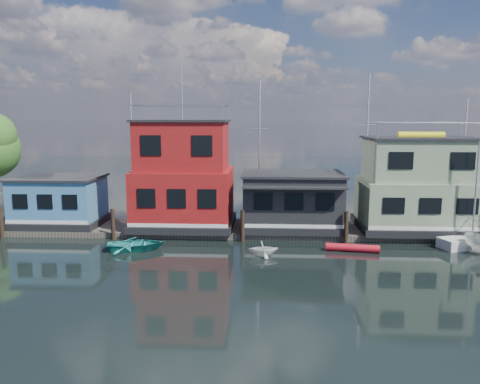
# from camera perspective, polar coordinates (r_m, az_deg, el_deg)

# --- Properties ---
(ground) EXTENTS (160.00, 160.00, 0.00)m
(ground) POSITION_cam_1_polar(r_m,az_deg,el_deg) (23.58, 9.10, -11.97)
(ground) COLOR black
(ground) RESTS_ON ground
(dock) EXTENTS (48.00, 5.00, 0.40)m
(dock) POSITION_cam_1_polar(r_m,az_deg,el_deg) (34.96, 7.12, -4.60)
(dock) COLOR #595147
(dock) RESTS_ON ground
(houseboat_blue) EXTENTS (6.40, 4.90, 3.66)m
(houseboat_blue) POSITION_cam_1_polar(r_m,az_deg,el_deg) (37.81, -21.17, -1.01)
(houseboat_blue) COLOR black
(houseboat_blue) RESTS_ON dock
(houseboat_red) EXTENTS (7.40, 5.90, 11.86)m
(houseboat_red) POSITION_cam_1_polar(r_m,az_deg,el_deg) (34.70, -6.90, 1.86)
(houseboat_red) COLOR black
(houseboat_red) RESTS_ON dock
(houseboat_dark) EXTENTS (7.40, 6.10, 4.06)m
(houseboat_dark) POSITION_cam_1_polar(r_m,az_deg,el_deg) (34.46, 6.36, -1.02)
(houseboat_dark) COLOR black
(houseboat_dark) RESTS_ON dock
(houseboat_green) EXTENTS (8.40, 5.90, 7.03)m
(houseboat_green) POSITION_cam_1_polar(r_m,az_deg,el_deg) (35.94, 20.87, 0.69)
(houseboat_green) COLOR black
(houseboat_green) RESTS_ON dock
(pilings) EXTENTS (42.28, 0.28, 2.20)m
(pilings) POSITION_cam_1_polar(r_m,az_deg,el_deg) (32.01, 6.89, -4.21)
(pilings) COLOR #2D2116
(pilings) RESTS_ON ground
(background_masts) EXTENTS (36.40, 0.16, 12.00)m
(background_masts) POSITION_cam_1_polar(r_m,az_deg,el_deg) (40.64, 13.42, 4.78)
(background_masts) COLOR silver
(background_masts) RESTS_ON ground
(dinghy_white) EXTENTS (2.02, 1.80, 0.97)m
(dinghy_white) POSITION_cam_1_polar(r_m,az_deg,el_deg) (28.91, 2.84, -6.88)
(dinghy_white) COLOR white
(dinghy_white) RESTS_ON ground
(day_sailer) EXTENTS (4.65, 2.82, 6.96)m
(day_sailer) POSITION_cam_1_polar(r_m,az_deg,el_deg) (34.32, 26.41, -5.39)
(day_sailer) COLOR beige
(day_sailer) RESTS_ON ground
(dinghy_teal) EXTENTS (4.13, 3.34, 0.76)m
(dinghy_teal) POSITION_cam_1_polar(r_m,az_deg,el_deg) (30.89, -12.65, -6.24)
(dinghy_teal) COLOR teal
(dinghy_teal) RESTS_ON ground
(red_kayak) EXTENTS (3.37, 0.95, 0.49)m
(red_kayak) POSITION_cam_1_polar(r_m,az_deg,el_deg) (30.69, 13.54, -6.64)
(red_kayak) COLOR red
(red_kayak) RESTS_ON ground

